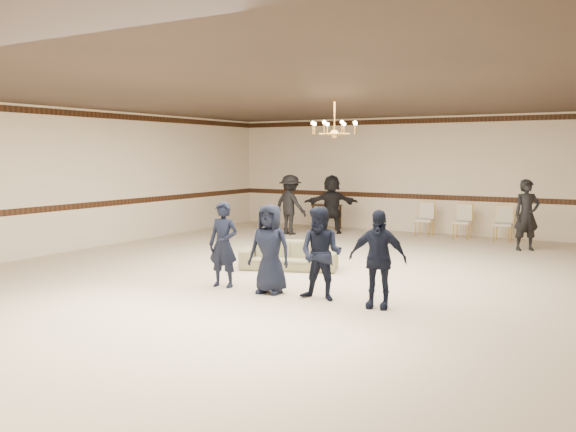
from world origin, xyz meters
name	(u,v)px	position (x,y,z in m)	size (l,w,h in m)	color
room	(309,187)	(0.00, 0.00, 1.60)	(12.01, 14.01, 3.21)	#BCAD91
chair_rail	(430,197)	(0.00, 6.99, 1.00)	(12.00, 0.02, 0.14)	#381B11
crown_molding	(432,120)	(0.00, 6.99, 3.08)	(12.00, 0.02, 0.14)	#381B11
chandelier	(334,117)	(0.00, 1.00, 2.88)	(0.94, 0.94, 0.89)	gold
boy_a	(223,245)	(-0.84, -1.38, 0.70)	(0.51, 0.34, 1.40)	black
boy_b	(270,249)	(0.06, -1.38, 0.70)	(0.69, 0.45, 1.40)	black
boy_c	(321,254)	(0.96, -1.38, 0.70)	(0.68, 0.53, 1.40)	black
boy_d	(378,259)	(1.86, -1.38, 0.70)	(0.82, 0.34, 1.40)	black
settee	(289,255)	(-0.68, 0.49, 0.26)	(1.81, 0.71, 0.53)	#756F4E
adult_left	(290,205)	(-3.20, 4.84, 0.81)	(1.04, 0.60, 1.61)	black
adult_mid	(332,204)	(-2.30, 5.54, 0.81)	(1.50, 0.48, 1.61)	black
adult_right	(527,215)	(2.80, 5.14, 0.81)	(0.59, 0.39, 1.61)	black
banquet_chair_left	(424,220)	(0.08, 6.27, 0.45)	(0.43, 0.43, 0.89)	beige
banquet_chair_mid	(462,222)	(1.08, 6.27, 0.45)	(0.43, 0.43, 0.89)	beige
banquet_chair_right	(503,224)	(2.08, 6.27, 0.45)	(0.43, 0.43, 0.89)	beige
console_table	(327,217)	(-2.92, 6.47, 0.36)	(0.85, 0.36, 0.71)	#321E10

